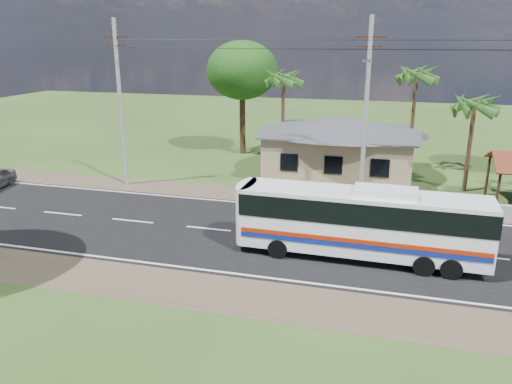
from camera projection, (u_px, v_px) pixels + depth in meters
The scene contains 10 objects.
ground at pixel (291, 237), 25.50m from camera, with size 120.00×120.00×0.00m, color #284418.
road at pixel (291, 237), 25.50m from camera, with size 120.00×16.00×0.03m.
house at pixel (341, 140), 36.44m from camera, with size 12.40×10.00×5.00m.
utility_poles at pixel (360, 109), 29.09m from camera, with size 32.80×2.22×11.00m.
palm_near at pixel (475, 105), 31.55m from camera, with size 2.80×2.80×6.70m.
palm_mid at pixel (417, 75), 36.14m from camera, with size 2.80×2.80×8.20m.
palm_far at pixel (283, 79), 39.27m from camera, with size 2.80×2.80×7.70m.
tree_behind_house at pixel (242, 71), 41.99m from camera, with size 6.00×6.00×9.61m.
coach_bus at pixel (363, 218), 22.56m from camera, with size 11.12×2.57×3.44m.
motorcycle at pixel (298, 192), 31.50m from camera, with size 0.62×1.78×0.94m, color black.
Camera 1 is at (4.51, -23.30, 9.78)m, focal length 35.00 mm.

